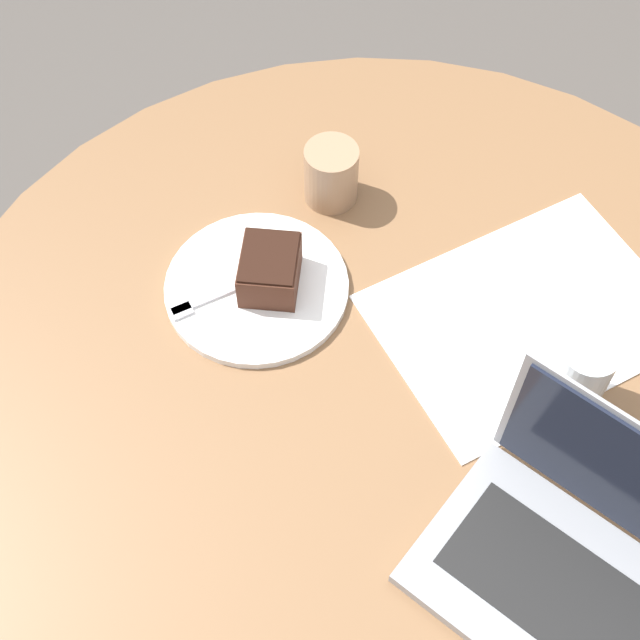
% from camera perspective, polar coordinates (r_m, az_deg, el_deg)
% --- Properties ---
extents(ground_plane, '(12.00, 12.00, 0.00)m').
position_cam_1_polar(ground_plane, '(1.83, 2.78, -15.60)').
color(ground_plane, '#4C4742').
extents(dining_table, '(1.22, 1.22, 0.75)m').
position_cam_1_polar(dining_table, '(1.28, 3.87, -7.80)').
color(dining_table, brown).
rests_on(dining_table, ground_plane).
extents(paper_document, '(0.47, 0.42, 0.00)m').
position_cam_1_polar(paper_document, '(1.21, 13.09, 0.22)').
color(paper_document, white).
rests_on(paper_document, dining_table).
extents(plate, '(0.25, 0.25, 0.01)m').
position_cam_1_polar(plate, '(1.21, -4.07, 2.12)').
color(plate, white).
rests_on(plate, dining_table).
extents(cake_slice, '(0.09, 0.10, 0.06)m').
position_cam_1_polar(cake_slice, '(1.18, -3.23, 3.26)').
color(cake_slice, '#472619').
rests_on(cake_slice, plate).
extents(fork, '(0.16, 0.09, 0.00)m').
position_cam_1_polar(fork, '(1.19, -6.55, 1.66)').
color(fork, silver).
rests_on(fork, plate).
extents(coffee_glass, '(0.08, 0.08, 0.09)m').
position_cam_1_polar(coffee_glass, '(1.27, 0.72, 9.32)').
color(coffee_glass, '#997556').
rests_on(coffee_glass, dining_table).
extents(water_glass, '(0.07, 0.07, 0.11)m').
position_cam_1_polar(water_glass, '(1.12, 16.32, -3.33)').
color(water_glass, silver).
rests_on(water_glass, dining_table).
extents(laptop, '(0.38, 0.37, 0.22)m').
position_cam_1_polar(laptop, '(1.04, 16.28, -14.76)').
color(laptop, gray).
rests_on(laptop, dining_table).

